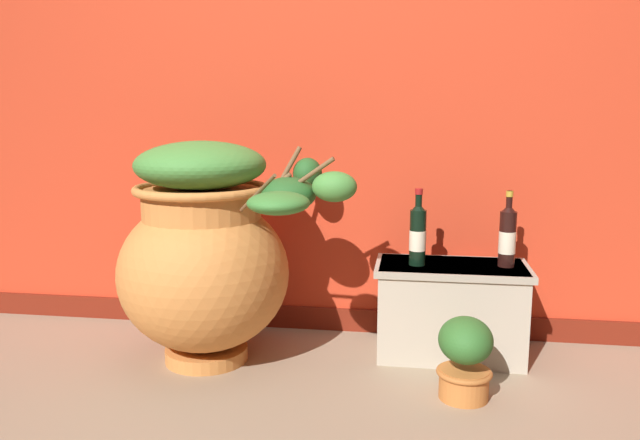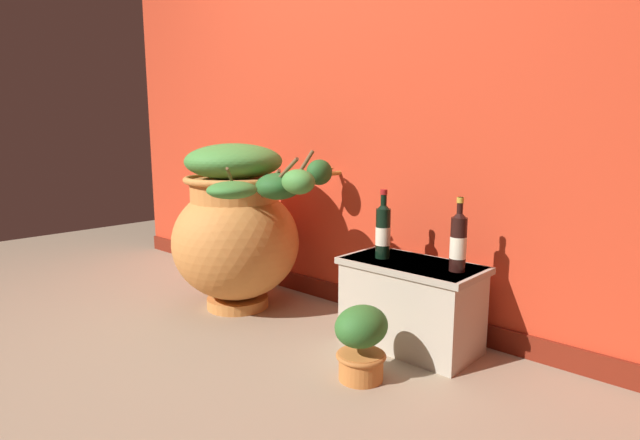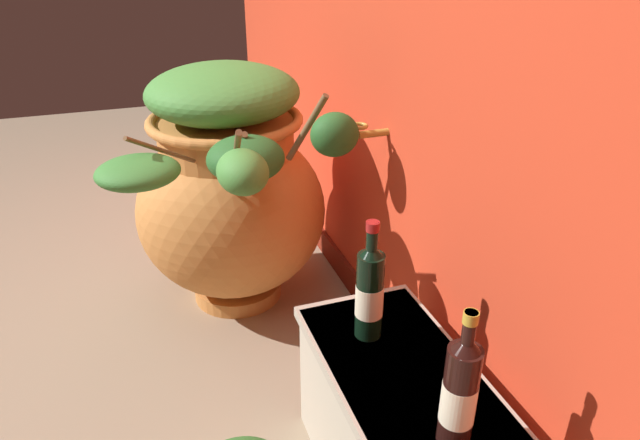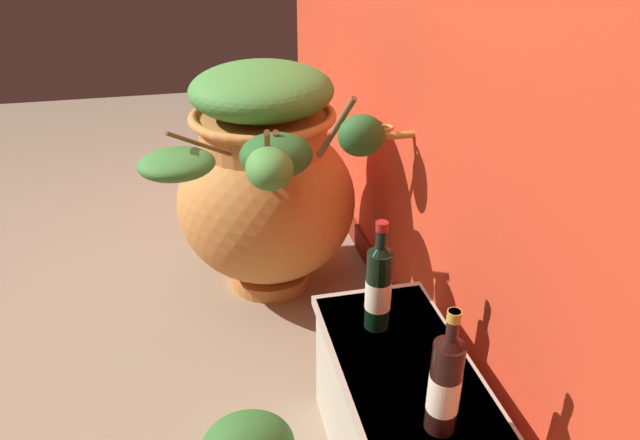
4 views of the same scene
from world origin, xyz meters
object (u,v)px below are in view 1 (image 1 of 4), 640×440
wine_bottle_middle (418,233)px  potted_shrub (465,355)px  terracotta_urn (207,252)px  wine_bottle_left (507,235)px

wine_bottle_middle → potted_shrub: (0.18, -0.39, -0.38)m
potted_shrub → terracotta_urn: bearing=168.9°
wine_bottle_middle → terracotta_urn: bearing=-168.0°
wine_bottle_left → wine_bottle_middle: bearing=-175.4°
terracotta_urn → wine_bottle_middle: size_ratio=3.06×
terracotta_urn → wine_bottle_left: 1.26m
terracotta_urn → wine_bottle_middle: (0.87, 0.18, 0.07)m
wine_bottle_left → wine_bottle_middle: wine_bottle_middle is taller
wine_bottle_left → potted_shrub: wine_bottle_left is taller
wine_bottle_left → wine_bottle_middle: (-0.37, -0.03, 0.00)m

